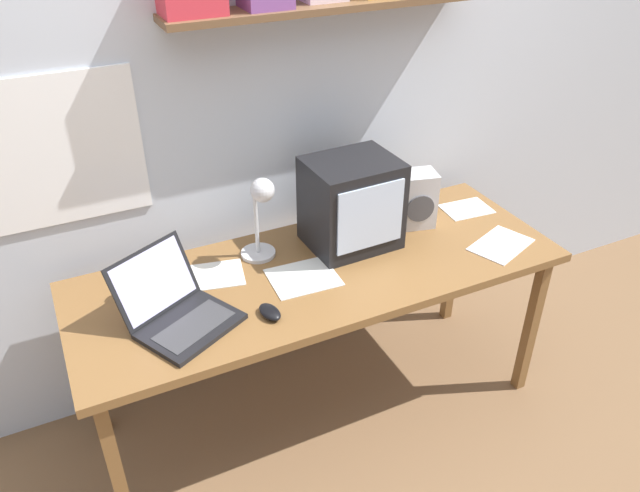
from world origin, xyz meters
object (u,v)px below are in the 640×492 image
(computer_mouse, at_px, (270,312))
(open_notebook, at_px, (501,245))
(space_heater, at_px, (415,199))
(corner_desk, at_px, (320,281))
(loose_paper_near_laptop, at_px, (214,275))
(laptop, at_px, (175,306))
(juice_glass, at_px, (138,287))
(loose_paper_near_monitor, at_px, (467,209))
(crt_monitor, at_px, (352,203))
(desk_lamp, at_px, (261,209))
(printed_handout, at_px, (303,277))

(computer_mouse, distance_m, open_notebook, 1.01)
(space_heater, xyz_separation_m, open_notebook, (0.23, -0.30, -0.12))
(corner_desk, relative_size, open_notebook, 6.28)
(space_heater, distance_m, loose_paper_near_laptop, 0.89)
(laptop, bearing_deg, juice_glass, 88.80)
(laptop, height_order, loose_paper_near_monitor, laptop)
(corner_desk, xyz_separation_m, laptop, (-0.58, -0.07, 0.12))
(juice_glass, bearing_deg, loose_paper_near_monitor, 1.06)
(crt_monitor, xyz_separation_m, laptop, (-0.77, -0.18, -0.12))
(desk_lamp, distance_m, printed_handout, 0.30)
(juice_glass, relative_size, loose_paper_near_monitor, 0.54)
(laptop, relative_size, loose_paper_near_laptop, 1.71)
(juice_glass, relative_size, loose_paper_near_laptop, 0.47)
(laptop, distance_m, open_notebook, 1.31)
(laptop, height_order, computer_mouse, laptop)
(open_notebook, bearing_deg, laptop, 175.53)
(laptop, bearing_deg, computer_mouse, -48.74)
(crt_monitor, bearing_deg, laptop, -168.32)
(laptop, distance_m, desk_lamp, 0.49)
(juice_glass, bearing_deg, space_heater, 1.03)
(juice_glass, distance_m, space_heater, 1.17)
(crt_monitor, distance_m, laptop, 0.80)
(corner_desk, distance_m, crt_monitor, 0.33)
(crt_monitor, xyz_separation_m, printed_handout, (-0.28, -0.14, -0.18))
(space_heater, relative_size, printed_handout, 0.92)
(juice_glass, height_order, printed_handout, juice_glass)
(laptop, distance_m, computer_mouse, 0.32)
(space_heater, bearing_deg, open_notebook, -39.34)
(desk_lamp, height_order, computer_mouse, desk_lamp)
(space_heater, xyz_separation_m, computer_mouse, (-0.79, -0.31, -0.10))
(printed_handout, xyz_separation_m, open_notebook, (0.82, -0.14, 0.00))
(juice_glass, distance_m, open_notebook, 1.42)
(computer_mouse, xyz_separation_m, printed_handout, (0.20, 0.15, -0.01))
(crt_monitor, xyz_separation_m, space_heater, (0.31, 0.01, -0.06))
(desk_lamp, bearing_deg, space_heater, -16.68)
(laptop, height_order, loose_paper_near_laptop, laptop)
(corner_desk, distance_m, desk_lamp, 0.36)
(juice_glass, bearing_deg, corner_desk, -8.98)
(corner_desk, xyz_separation_m, loose_paper_near_laptop, (-0.38, 0.13, 0.06))
(loose_paper_near_monitor, bearing_deg, juice_glass, -178.94)
(loose_paper_near_monitor, xyz_separation_m, open_notebook, (-0.06, -0.30, 0.00))
(laptop, height_order, space_heater, space_heater)
(printed_handout, height_order, loose_paper_near_laptop, same)
(loose_paper_near_laptop, relative_size, open_notebook, 0.84)
(crt_monitor, height_order, computer_mouse, crt_monitor)
(desk_lamp, distance_m, open_notebook, 0.98)
(crt_monitor, xyz_separation_m, loose_paper_near_laptop, (-0.58, 0.01, -0.18))
(printed_handout, xyz_separation_m, loose_paper_near_monitor, (0.87, 0.16, 0.00))
(desk_lamp, xyz_separation_m, printed_handout, (0.09, -0.19, -0.22))
(corner_desk, xyz_separation_m, loose_paper_near_monitor, (0.79, 0.13, 0.06))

